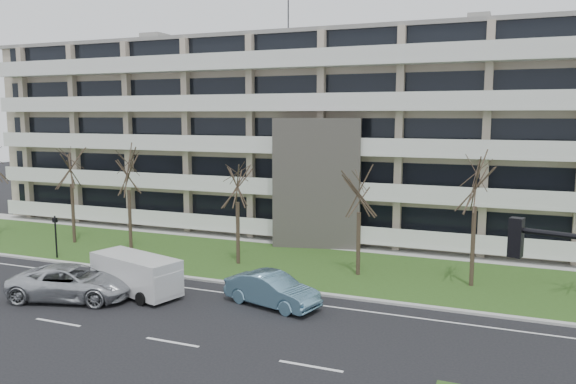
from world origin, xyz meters
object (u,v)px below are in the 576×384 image
at_px(silver_pickup, 73,282).
at_px(white_van, 137,272).
at_px(blue_sedan, 272,290).
at_px(pedestrian_signal, 56,231).

bearing_deg(silver_pickup, white_van, -69.87).
relative_size(silver_pickup, blue_sedan, 1.26).
relative_size(silver_pickup, pedestrian_signal, 2.19).
relative_size(blue_sedan, pedestrian_signal, 1.74).
relative_size(blue_sedan, white_van, 0.88).
relative_size(silver_pickup, white_van, 1.11).
xyz_separation_m(silver_pickup, blue_sedan, (9.73, 2.77, -0.05)).
height_order(silver_pickup, blue_sedan, silver_pickup).
bearing_deg(pedestrian_signal, silver_pickup, -33.66).
distance_m(blue_sedan, white_van, 7.26).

